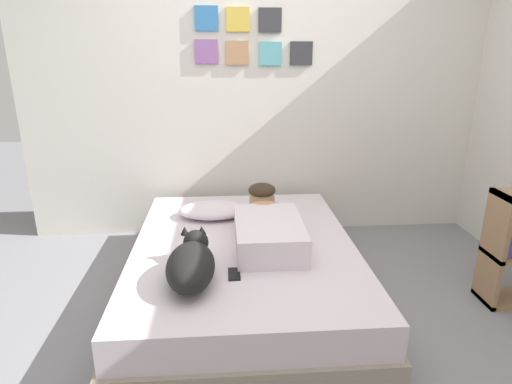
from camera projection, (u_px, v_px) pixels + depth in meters
ground_plane at (274, 344)px, 2.43m from camera, size 11.72×11.72×0.00m
back_wall at (253, 90)px, 3.62m from camera, size 3.86×0.12×2.50m
bed at (244, 269)px, 2.88m from camera, size 1.47×1.96×0.37m
pillow at (213, 210)px, 3.23m from camera, size 0.52×0.32×0.11m
person_lying at (267, 223)px, 2.85m from camera, size 0.43×0.92×0.27m
dog at (191, 263)px, 2.33m from camera, size 0.26×0.57×0.21m
coffee_cup at (280, 217)px, 3.14m from camera, size 0.12×0.09×0.07m
cell_phone at (234, 274)px, 2.42m from camera, size 0.07×0.14×0.01m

